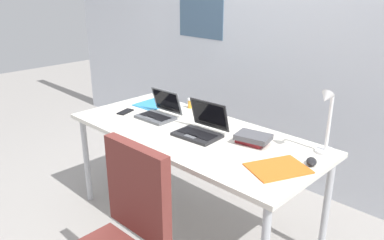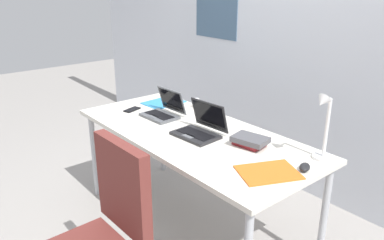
{
  "view_description": "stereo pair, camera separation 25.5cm",
  "coord_description": "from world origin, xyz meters",
  "views": [
    {
      "loc": [
        1.67,
        -1.71,
        1.7
      ],
      "look_at": [
        0.0,
        0.0,
        0.82
      ],
      "focal_mm": 35.79,
      "sensor_mm": 36.0,
      "label": 1
    },
    {
      "loc": [
        1.85,
        -1.52,
        1.7
      ],
      "look_at": [
        0.0,
        0.0,
        0.82
      ],
      "focal_mm": 35.79,
      "sensor_mm": 36.0,
      "label": 2
    }
  ],
  "objects": [
    {
      "name": "computer_mouse",
      "position": [
        0.82,
        0.11,
        0.76
      ],
      "size": [
        0.09,
        0.11,
        0.03
      ],
      "primitive_type": "ellipsoid",
      "rotation": [
        0.0,
        0.0,
        0.47
      ],
      "color": "black",
      "rests_on": "desk"
    },
    {
      "name": "pill_bottle",
      "position": [
        -0.36,
        0.34,
        0.78
      ],
      "size": [
        0.04,
        0.04,
        0.08
      ],
      "color": "gold",
      "rests_on": "desk"
    },
    {
      "name": "paper_folder_far_corner",
      "position": [
        0.71,
        -0.07,
        0.74
      ],
      "size": [
        0.34,
        0.38,
        0.01
      ],
      "primitive_type": "cube",
      "rotation": [
        0.0,
        0.0,
        -0.44
      ],
      "color": "orange",
      "rests_on": "desk"
    },
    {
      "name": "book_stack",
      "position": [
        0.41,
        0.12,
        0.77
      ],
      "size": [
        0.23,
        0.19,
        0.06
      ],
      "color": "maroon",
      "rests_on": "desk"
    },
    {
      "name": "wall_back",
      "position": [
        -0.0,
        1.1,
        1.3
      ],
      "size": [
        6.0,
        0.13,
        2.6
      ],
      "color": "silver",
      "rests_on": "ground_plane"
    },
    {
      "name": "laptop_far_corner",
      "position": [
        -0.36,
        0.02,
        0.78
      ],
      "size": [
        0.28,
        0.25,
        0.2
      ],
      "color": "#515459",
      "rests_on": "desk"
    },
    {
      "name": "desk_lamp",
      "position": [
        0.8,
        0.28,
        0.94
      ],
      "size": [
        0.12,
        0.18,
        0.4
      ],
      "color": "white",
      "rests_on": "desk"
    },
    {
      "name": "ground_plane",
      "position": [
        0.0,
        0.0,
        0.0
      ],
      "size": [
        12.0,
        12.0,
        0.0
      ],
      "primitive_type": "plane",
      "color": "gray"
    },
    {
      "name": "cell_phone",
      "position": [
        -0.64,
        -0.08,
        0.74
      ],
      "size": [
        0.1,
        0.15,
        0.01
      ],
      "primitive_type": "cube",
      "rotation": [
        0.0,
        0.0,
        0.29
      ],
      "color": "black",
      "rests_on": "desk"
    },
    {
      "name": "laptop_near_mouse",
      "position": [
        0.09,
        -0.0,
        0.78
      ],
      "size": [
        0.31,
        0.28,
        0.21
      ],
      "color": "#232326",
      "rests_on": "desk"
    },
    {
      "name": "paper_folder_by_keyboard",
      "position": [
        -0.64,
        0.22,
        0.74
      ],
      "size": [
        0.25,
        0.32,
        0.01
      ],
      "primitive_type": "cube",
      "rotation": [
        0.0,
        0.0,
        0.06
      ],
      "color": "#338CC6",
      "rests_on": "desk"
    },
    {
      "name": "desk",
      "position": [
        0.0,
        0.0,
        0.68
      ],
      "size": [
        1.8,
        0.8,
        0.74
      ],
      "color": "silver",
      "rests_on": "ground_plane"
    }
  ]
}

